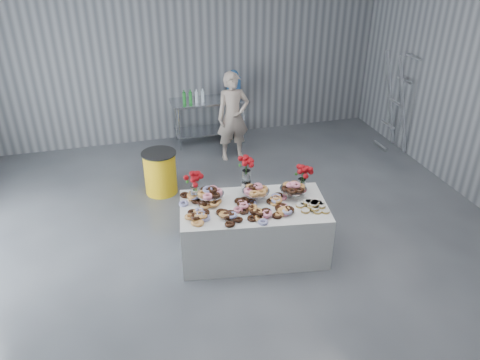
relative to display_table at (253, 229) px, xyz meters
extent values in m
plane|color=#3B3E43|center=(-0.22, -0.37, -0.38)|extent=(9.00, 9.00, 0.00)
cube|color=gray|center=(-0.22, 4.13, 1.62)|extent=(8.00, 0.04, 4.00)
cube|color=silver|center=(0.00, 0.00, 0.00)|extent=(2.03, 1.28, 0.75)
cube|color=silver|center=(0.21, 3.73, 0.51)|extent=(1.50, 0.60, 0.04)
cube|color=silver|center=(0.21, 3.73, -0.12)|extent=(1.40, 0.55, 0.03)
cylinder|color=silver|center=(-0.44, 3.48, 0.05)|extent=(0.04, 0.04, 0.86)
cylinder|color=silver|center=(0.86, 3.48, 0.05)|extent=(0.04, 0.04, 0.86)
cylinder|color=silver|center=(-0.44, 3.98, 0.05)|extent=(0.04, 0.04, 0.86)
cylinder|color=silver|center=(0.86, 3.98, 0.05)|extent=(0.04, 0.04, 0.86)
cylinder|color=silver|center=(-0.52, 0.23, 0.44)|extent=(0.06, 0.06, 0.12)
cylinder|color=silver|center=(-0.52, 0.23, 0.50)|extent=(0.36, 0.36, 0.01)
cylinder|color=silver|center=(0.07, 0.14, 0.44)|extent=(0.06, 0.06, 0.12)
cylinder|color=silver|center=(0.07, 0.14, 0.50)|extent=(0.36, 0.36, 0.01)
cylinder|color=silver|center=(0.57, 0.06, 0.44)|extent=(0.06, 0.06, 0.12)
cylinder|color=silver|center=(0.57, 0.06, 0.50)|extent=(0.36, 0.36, 0.01)
cylinder|color=white|center=(-0.70, 0.36, 0.46)|extent=(0.11, 0.11, 0.18)
cylinder|color=#1E5919|center=(-0.70, 0.36, 0.59)|extent=(0.04, 0.04, 0.18)
cylinder|color=white|center=(0.74, 0.19, 0.46)|extent=(0.11, 0.11, 0.18)
cylinder|color=#1E5919|center=(0.74, 0.19, 0.59)|extent=(0.04, 0.04, 0.18)
cylinder|color=silver|center=(0.00, 0.35, 0.45)|extent=(0.14, 0.14, 0.15)
cylinder|color=white|center=(0.00, 0.35, 0.61)|extent=(0.11, 0.11, 0.18)
cylinder|color=#1E5919|center=(0.00, 0.35, 0.75)|extent=(0.04, 0.04, 0.18)
cylinder|color=#3E80D3|center=(0.71, 3.73, 0.73)|extent=(0.28, 0.28, 0.40)
sphere|color=#3E80D3|center=(0.71, 3.73, 0.98)|extent=(0.20, 0.20, 0.20)
imported|color=#CC8C93|center=(0.48, 2.89, 0.45)|extent=(0.61, 0.41, 1.66)
cylinder|color=yellow|center=(-1.00, 1.96, -0.02)|extent=(0.52, 0.52, 0.70)
cylinder|color=black|center=(-1.00, 1.96, 0.34)|extent=(0.56, 0.56, 0.02)
camera|label=1|loc=(-1.53, -4.90, 3.61)|focal=35.00mm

